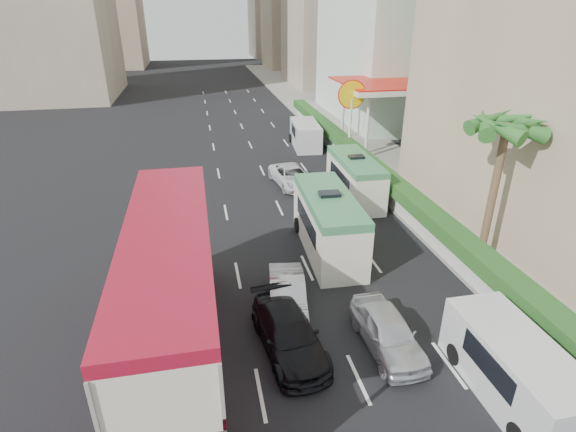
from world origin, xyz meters
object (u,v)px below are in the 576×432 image
object	(u,v)px
car_silver_lane_b	(386,347)
panel_van_near	(515,370)
van_asset	(292,185)
car_silver_lane_a	(287,308)
palm_tree	(493,195)
car_black	(289,349)
minibus_near	(328,223)
panel_van_far	(305,135)
shell_station	(377,116)
minibus_far	(355,179)
double_decker_bus	(174,299)

from	to	relation	value
car_silver_lane_b	panel_van_near	xyz separation A→B (m)	(2.87, -2.80, 1.01)
car_silver_lane_b	van_asset	distance (m)	16.35
car_silver_lane_a	car_silver_lane_b	size ratio (longest dim) A/B	0.98
panel_van_near	palm_tree	xyz separation A→B (m)	(3.86, 7.55, 2.37)
car_silver_lane_a	car_black	distance (m)	2.38
minibus_near	panel_van_far	distance (m)	18.39
panel_van_near	shell_station	xyz separation A→B (m)	(6.06, 26.55, 1.74)
panel_van_near	minibus_far	bearing A→B (deg)	87.97
double_decker_bus	minibus_far	size ratio (longest dim) A/B	1.83
panel_van_far	palm_tree	xyz separation A→B (m)	(3.58, -20.54, 2.35)
car_silver_lane_a	car_silver_lane_b	distance (m)	4.18
minibus_far	panel_van_near	distance (m)	16.05
minibus_far	shell_station	world-z (taller)	shell_station
car_silver_lane_a	minibus_far	size ratio (longest dim) A/B	0.66
car_silver_lane_a	van_asset	xyz separation A→B (m)	(3.03, 13.41, 0.00)
van_asset	palm_tree	distance (m)	13.80
car_black	palm_tree	size ratio (longest dim) A/B	0.72
car_black	panel_van_near	world-z (taller)	panel_van_near
panel_van_near	van_asset	bearing A→B (deg)	98.14
double_decker_bus	van_asset	xyz separation A→B (m)	(7.14, 15.60, -2.53)
car_black	palm_tree	distance (m)	11.45
double_decker_bus	panel_van_far	distance (m)	26.63
double_decker_bus	shell_station	world-z (taller)	shell_station
minibus_far	car_black	bearing A→B (deg)	-117.19
panel_van_near	palm_tree	world-z (taller)	palm_tree
shell_station	minibus_near	bearing A→B (deg)	-118.58
palm_tree	shell_station	distance (m)	19.14
car_silver_lane_a	car_black	size ratio (longest dim) A/B	0.86
car_black	minibus_near	bearing A→B (deg)	56.56
palm_tree	double_decker_bus	bearing A→B (deg)	-163.84
car_silver_lane_b	car_black	xyz separation A→B (m)	(-3.40, 0.60, 0.00)
car_silver_lane_b	panel_van_far	bearing A→B (deg)	81.04
panel_van_far	shell_station	distance (m)	6.22
car_silver_lane_a	van_asset	bearing A→B (deg)	85.32
minibus_far	van_asset	bearing A→B (deg)	137.91
car_silver_lane_a	van_asset	size ratio (longest dim) A/B	0.86
car_black	shell_station	size ratio (longest dim) A/B	0.57
van_asset	panel_van_far	xyz separation A→B (m)	(3.09, 8.94, 1.03)
minibus_near	panel_van_near	xyz separation A→B (m)	(2.96, -10.00, -0.45)
car_silver_lane_b	minibus_far	bearing A→B (deg)	73.80
car_silver_lane_b	minibus_near	world-z (taller)	minibus_near
van_asset	panel_van_near	distance (m)	19.38
minibus_near	shell_station	bearing A→B (deg)	63.60
double_decker_bus	minibus_far	xyz separation A→B (m)	(10.46, 12.49, -1.20)
car_silver_lane_b	panel_van_near	bearing A→B (deg)	-46.18
panel_van_far	panel_van_near	bearing A→B (deg)	-85.67
car_black	shell_station	world-z (taller)	shell_station
double_decker_bus	palm_tree	size ratio (longest dim) A/B	1.72
minibus_far	panel_van_near	bearing A→B (deg)	-90.81
double_decker_bus	panel_van_near	xyz separation A→B (m)	(9.94, -3.55, -1.52)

